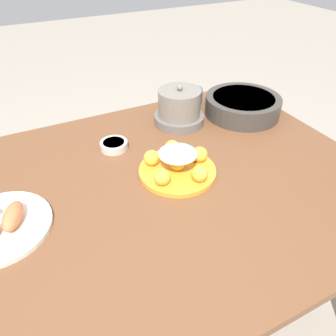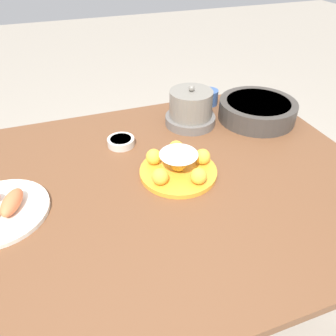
{
  "view_description": "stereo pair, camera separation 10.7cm",
  "coord_description": "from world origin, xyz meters",
  "px_view_note": "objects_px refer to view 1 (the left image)",
  "views": [
    {
      "loc": [
        -0.35,
        -0.75,
        1.46
      ],
      "look_at": [
        0.04,
        0.01,
        0.82
      ],
      "focal_mm": 35.0,
      "sensor_mm": 36.0,
      "label": 1
    },
    {
      "loc": [
        -0.25,
        -0.79,
        1.46
      ],
      "look_at": [
        0.04,
        0.01,
        0.82
      ],
      "focal_mm": 35.0,
      "sensor_mm": 36.0,
      "label": 2
    }
  ],
  "objects_px": {
    "dining_table": "(159,202)",
    "warming_pot": "(179,108)",
    "serving_bowl": "(243,105)",
    "sauce_bowl": "(114,145)",
    "cake_plate": "(177,165)",
    "cup_far": "(193,95)"
  },
  "relations": [
    {
      "from": "dining_table",
      "to": "warming_pot",
      "type": "distance_m",
      "value": 0.44
    },
    {
      "from": "warming_pot",
      "to": "serving_bowl",
      "type": "bearing_deg",
      "value": -11.13
    },
    {
      "from": "serving_bowl",
      "to": "sauce_bowl",
      "type": "xyz_separation_m",
      "value": [
        -0.6,
        -0.01,
        -0.03
      ]
    },
    {
      "from": "dining_table",
      "to": "serving_bowl",
      "type": "xyz_separation_m",
      "value": [
        0.54,
        0.27,
        0.13
      ]
    },
    {
      "from": "dining_table",
      "to": "warming_pot",
      "type": "height_order",
      "value": "warming_pot"
    },
    {
      "from": "dining_table",
      "to": "serving_bowl",
      "type": "bearing_deg",
      "value": 26.45
    },
    {
      "from": "dining_table",
      "to": "sauce_bowl",
      "type": "height_order",
      "value": "sauce_bowl"
    },
    {
      "from": "dining_table",
      "to": "cup_far",
      "type": "distance_m",
      "value": 0.63
    },
    {
      "from": "cake_plate",
      "to": "sauce_bowl",
      "type": "distance_m",
      "value": 0.28
    },
    {
      "from": "dining_table",
      "to": "sauce_bowl",
      "type": "xyz_separation_m",
      "value": [
        -0.06,
        0.26,
        0.1
      ]
    },
    {
      "from": "cake_plate",
      "to": "serving_bowl",
      "type": "bearing_deg",
      "value": 28.42
    },
    {
      "from": "dining_table",
      "to": "cake_plate",
      "type": "xyz_separation_m",
      "value": [
        0.08,
        0.02,
        0.12
      ]
    },
    {
      "from": "dining_table",
      "to": "sauce_bowl",
      "type": "distance_m",
      "value": 0.28
    },
    {
      "from": "cup_far",
      "to": "sauce_bowl",
      "type": "bearing_deg",
      "value": -155.74
    },
    {
      "from": "serving_bowl",
      "to": "warming_pot",
      "type": "height_order",
      "value": "warming_pot"
    },
    {
      "from": "serving_bowl",
      "to": "warming_pot",
      "type": "distance_m",
      "value": 0.29
    },
    {
      "from": "cake_plate",
      "to": "cup_far",
      "type": "bearing_deg",
      "value": 54.11
    },
    {
      "from": "cake_plate",
      "to": "cup_far",
      "type": "xyz_separation_m",
      "value": [
        0.32,
        0.45,
        0.0
      ]
    },
    {
      "from": "cake_plate",
      "to": "warming_pot",
      "type": "height_order",
      "value": "warming_pot"
    },
    {
      "from": "dining_table",
      "to": "serving_bowl",
      "type": "height_order",
      "value": "serving_bowl"
    },
    {
      "from": "sauce_bowl",
      "to": "cup_far",
      "type": "bearing_deg",
      "value": 24.26
    },
    {
      "from": "dining_table",
      "to": "serving_bowl",
      "type": "relative_size",
      "value": 4.46
    }
  ]
}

